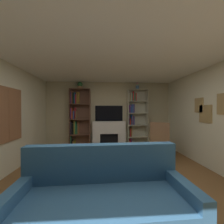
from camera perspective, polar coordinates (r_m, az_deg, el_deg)
ground_plane at (r=2.97m, az=1.72°, el=-28.22°), size 6.82×6.82×0.00m
wall_back_accent at (r=5.47m, az=-1.26°, el=-1.25°), size 4.81×0.06×2.51m
ceiling at (r=2.83m, az=1.74°, el=23.56°), size 4.81×5.80×0.06m
fireplace at (r=5.41m, az=-1.19°, el=-8.92°), size 1.32×0.51×1.02m
tv at (r=5.41m, az=-1.23°, el=-0.55°), size 1.03×0.06×0.58m
bookshelf_left at (r=5.40m, az=-13.64°, el=-2.62°), size 0.74×0.33×2.22m
bookshelf_right at (r=5.47m, az=9.09°, el=-2.45°), size 0.74×0.32×2.22m
potted_plant at (r=5.42m, az=-12.69°, el=10.32°), size 0.19×0.19×0.26m
vase_with_flowers at (r=5.52m, az=10.12°, el=9.79°), size 0.13×0.13×0.26m
couch at (r=2.05m, az=-3.69°, el=-33.00°), size 2.12×0.94×0.96m
armchair at (r=4.32m, az=17.91°, el=-11.62°), size 0.82×0.84×1.08m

